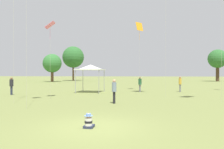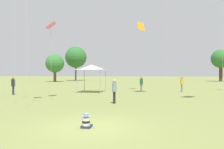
{
  "view_description": "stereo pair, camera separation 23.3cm",
  "coord_description": "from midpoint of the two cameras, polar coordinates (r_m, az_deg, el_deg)",
  "views": [
    {
      "loc": [
        1.84,
        -8.72,
        2.2
      ],
      "look_at": [
        -0.06,
        6.44,
        2.12
      ],
      "focal_mm": 35.0,
      "sensor_mm": 36.0,
      "label": 1
    },
    {
      "loc": [
        2.07,
        -8.69,
        2.2
      ],
      "look_at": [
        -0.06,
        6.44,
        2.12
      ],
      "focal_mm": 35.0,
      "sensor_mm": 36.0,
      "label": 2
    }
  ],
  "objects": [
    {
      "name": "kite_6",
      "position": [
        28.69,
        7.82,
        11.99
      ],
      "size": [
        0.98,
        1.02,
        8.73
      ],
      "rotation": [
        0.0,
        0.0,
        0.03
      ],
      "color": "orange",
      "rests_on": "ground"
    },
    {
      "name": "distant_tree_2",
      "position": [
        59.0,
        -14.59,
        2.81
      ],
      "size": [
        4.85,
        4.85,
        7.27
      ],
      "color": "brown",
      "rests_on": "ground"
    },
    {
      "name": "seated_toddler",
      "position": [
        9.04,
        -6.01,
        -12.16
      ],
      "size": [
        0.4,
        0.5,
        0.59
      ],
      "rotation": [
        0.0,
        0.0,
        -0.05
      ],
      "color": "#282D47",
      "rests_on": "ground"
    },
    {
      "name": "distant_tree_0",
      "position": [
        66.32,
        26.64,
        3.64
      ],
      "size": [
        5.08,
        5.08,
        8.75
      ],
      "color": "#473323",
      "rests_on": "ground"
    },
    {
      "name": "person_standing_5",
      "position": [
        26.02,
        7.93,
        -2.23
      ],
      "size": [
        0.47,
        0.47,
        1.78
      ],
      "rotation": [
        0.0,
        0.0,
        6.02
      ],
      "color": "slate",
      "rests_on": "ground"
    },
    {
      "name": "canopy_tent",
      "position": [
        25.26,
        -5.05,
        1.83
      ],
      "size": [
        3.12,
        3.12,
        3.2
      ],
      "rotation": [
        0.0,
        0.0,
        -0.06
      ],
      "color": "white",
      "rests_on": "ground"
    },
    {
      "name": "person_standing_4",
      "position": [
        15.91,
        1.02,
        -3.79
      ],
      "size": [
        0.39,
        0.39,
        1.77
      ],
      "rotation": [
        0.0,
        0.0,
        4.49
      ],
      "color": "black",
      "rests_on": "ground"
    },
    {
      "name": "kite_2",
      "position": [
        20.02,
        -15.32,
        11.89
      ],
      "size": [
        0.92,
        1.05,
        6.66
      ],
      "rotation": [
        0.0,
        0.0,
        4.1
      ],
      "color": "pink",
      "rests_on": "ground"
    },
    {
      "name": "person_standing_6",
      "position": [
        27.0,
        18.01,
        -2.02
      ],
      "size": [
        0.38,
        0.38,
        1.84
      ],
      "rotation": [
        0.0,
        0.0,
        3.29
      ],
      "color": "slate",
      "rests_on": "ground"
    },
    {
      "name": "person_standing_3",
      "position": [
        24.61,
        -24.16,
        -2.33
      ],
      "size": [
        0.49,
        0.49,
        1.81
      ],
      "rotation": [
        0.0,
        0.0,
        3.5
      ],
      "color": "#282D42",
      "rests_on": "ground"
    },
    {
      "name": "ground_plane",
      "position": [
        9.19,
        -4.65,
        -13.56
      ],
      "size": [
        300.0,
        300.0,
        0.0
      ],
      "primitive_type": "plane",
      "color": "olive"
    },
    {
      "name": "distant_tree_1",
      "position": [
        66.96,
        -9.33,
        4.48
      ],
      "size": [
        6.45,
        6.45,
        10.34
      ],
      "color": "brown",
      "rests_on": "ground"
    }
  ]
}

